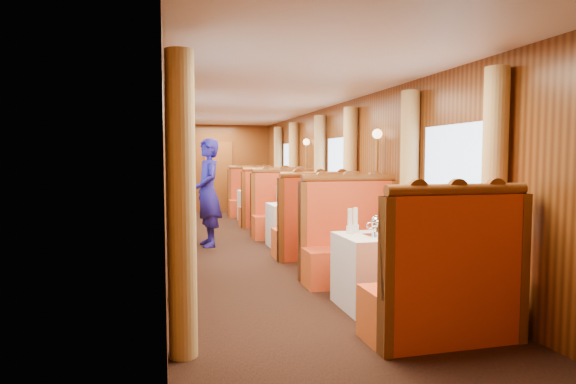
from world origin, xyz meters
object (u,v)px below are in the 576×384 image
object	(u,v)px
banquette_far_fwd	(269,208)
rose_vase_mid	(300,193)
teapot_back	(376,227)
passenger	(288,200)
teapot_left	(380,230)
banquette_mid_aft	(285,216)
banquette_mid_fwd	(317,231)
tea_tray	(382,235)
teapot_right	(393,231)
rose_vase_far	(261,183)
steward	(208,192)
banquette_far_aft	(253,200)
table_far	(260,206)
banquette_near_aft	(353,248)
banquette_near_fwd	(444,292)
table_mid	(299,225)
table_near	(390,270)
fruit_plate	(422,233)

from	to	relation	value
banquette_far_fwd	rose_vase_mid	size ratio (longest dim) A/B	3.72
teapot_back	passenger	world-z (taller)	passenger
banquette_far_fwd	teapot_left	world-z (taller)	banquette_far_fwd
banquette_mid_aft	teapot_left	distance (m)	4.63
banquette_mid_fwd	tea_tray	xyz separation A→B (m)	(-0.12, -2.55, 0.33)
banquette_mid_fwd	passenger	bearing A→B (deg)	90.00
teapot_right	rose_vase_far	xyz separation A→B (m)	(0.06, 7.15, 0.11)
banquette_far_fwd	steward	size ratio (longest dim) A/B	0.71
banquette_far_aft	teapot_back	bearing A→B (deg)	-90.93
banquette_far_aft	teapot_back	xyz separation A→B (m)	(-0.13, -7.94, 0.40)
table_far	rose_vase_mid	xyz separation A→B (m)	(0.03, -3.46, 0.55)
banquette_near_aft	banquette_far_fwd	xyz separation A→B (m)	(0.00, 4.97, 0.00)
banquette_near_fwd	passenger	distance (m)	5.29
teapot_right	table_mid	bearing A→B (deg)	79.74
tea_tray	teapot_right	xyz separation A→B (m)	(0.08, -0.09, 0.06)
banquette_near_fwd	teapot_left	world-z (taller)	banquette_near_fwd
table_near	steward	distance (m)	4.26
banquette_near_aft	rose_vase_far	distance (m)	6.00
banquette_far_aft	teapot_back	distance (m)	7.96
rose_vase_mid	steward	distance (m)	1.60
tea_tray	teapot_back	size ratio (longest dim) A/B	1.91
teapot_left	teapot_back	world-z (taller)	teapot_back
teapot_right	rose_vase_mid	bearing A→B (deg)	79.33
table_far	teapot_left	bearing A→B (deg)	-91.31
banquette_near_fwd	steward	distance (m)	5.20
fruit_plate	steward	bearing A→B (deg)	114.48
table_far	banquette_far_fwd	bearing A→B (deg)	-90.00
table_mid	tea_tray	world-z (taller)	tea_tray
banquette_mid_aft	teapot_right	size ratio (longest dim) A/B	8.23
table_near	steward	world-z (taller)	steward
banquette_far_aft	steward	bearing A→B (deg)	-110.52
banquette_far_fwd	steward	world-z (taller)	steward
banquette_mid_fwd	fruit_plate	distance (m)	2.63
banquette_mid_fwd	fruit_plate	xyz separation A→B (m)	(0.31, -2.59, 0.35)
teapot_left	rose_vase_mid	world-z (taller)	rose_vase_mid
banquette_near_aft	teapot_right	size ratio (longest dim) A/B	8.23
teapot_back	table_near	bearing A→B (deg)	-14.90
table_far	banquette_far_fwd	size ratio (longest dim) A/B	0.78
table_mid	fruit_plate	bearing A→B (deg)	-85.11
banquette_near_aft	banquette_mid_fwd	world-z (taller)	same
table_near	banquette_mid_fwd	bearing A→B (deg)	90.00
banquette_near_aft	steward	bearing A→B (deg)	117.65
tea_tray	rose_vase_mid	bearing A→B (deg)	87.62
teapot_back	tea_tray	bearing A→B (deg)	-73.78
table_mid	banquette_far_aft	world-z (taller)	banquette_far_aft
banquette_mid_fwd	tea_tray	distance (m)	2.57
steward	tea_tray	bearing A→B (deg)	10.08
banquette_near_fwd	banquette_mid_aft	size ratio (longest dim) A/B	1.00
tea_tray	rose_vase_mid	world-z (taller)	rose_vase_mid
banquette_near_fwd	banquette_mid_aft	bearing A→B (deg)	90.00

